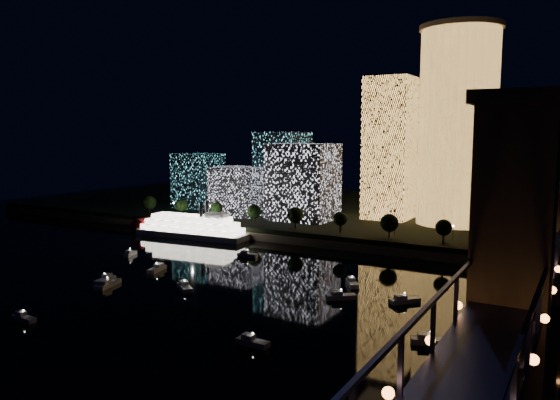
{
  "coord_description": "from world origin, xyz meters",
  "views": [
    {
      "loc": [
        74.77,
        -106.78,
        43.85
      ],
      "look_at": [
        -18.26,
        55.0,
        20.91
      ],
      "focal_mm": 35.0,
      "sensor_mm": 36.0,
      "label": 1
    }
  ],
  "objects_px": {
    "tower_cylindrical": "(457,126)",
    "riverboat": "(187,227)",
    "tower_rectangular": "(390,149)",
    "truss_bridge": "(526,280)"
  },
  "relations": [
    {
      "from": "tower_cylindrical",
      "to": "riverboat",
      "type": "height_order",
      "value": "tower_cylindrical"
    },
    {
      "from": "truss_bridge",
      "to": "riverboat",
      "type": "height_order",
      "value": "truss_bridge"
    },
    {
      "from": "tower_cylindrical",
      "to": "tower_rectangular",
      "type": "bearing_deg",
      "value": 178.28
    },
    {
      "from": "truss_bridge",
      "to": "riverboat",
      "type": "xyz_separation_m",
      "value": [
        -138.24,
        67.63,
        -12.08
      ]
    },
    {
      "from": "tower_rectangular",
      "to": "riverboat",
      "type": "xyz_separation_m",
      "value": [
        -67.55,
        -61.51,
        -32.7
      ]
    },
    {
      "from": "tower_cylindrical",
      "to": "tower_rectangular",
      "type": "xyz_separation_m",
      "value": [
        -29.74,
        0.89,
        -9.89
      ]
    },
    {
      "from": "tower_rectangular",
      "to": "truss_bridge",
      "type": "relative_size",
      "value": 0.24
    },
    {
      "from": "truss_bridge",
      "to": "riverboat",
      "type": "distance_m",
      "value": 154.37
    },
    {
      "from": "truss_bridge",
      "to": "riverboat",
      "type": "bearing_deg",
      "value": 153.93
    },
    {
      "from": "tower_rectangular",
      "to": "riverboat",
      "type": "bearing_deg",
      "value": -137.68
    }
  ]
}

